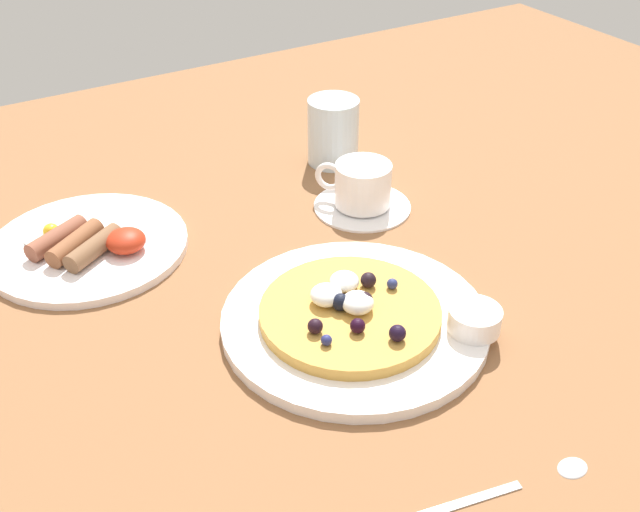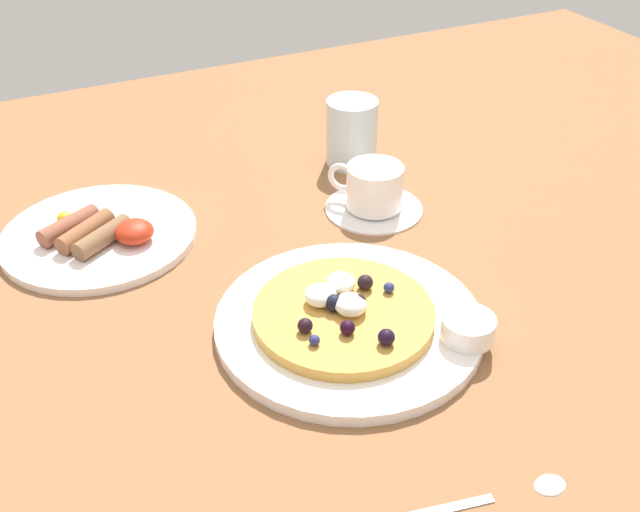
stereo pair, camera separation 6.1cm
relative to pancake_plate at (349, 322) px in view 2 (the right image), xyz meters
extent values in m
cube|color=brown|center=(-0.06, 0.05, -0.02)|extent=(2.08, 1.49, 0.03)
cylinder|color=white|center=(0.00, 0.00, 0.00)|extent=(0.28, 0.28, 0.01)
cylinder|color=gold|center=(-0.01, 0.00, 0.01)|extent=(0.19, 0.19, 0.01)
sphere|color=navy|center=(0.05, 0.01, 0.03)|extent=(0.01, 0.01, 0.01)
sphere|color=black|center=(0.01, -0.07, 0.03)|extent=(0.02, 0.02, 0.02)
sphere|color=black|center=(-0.06, -0.02, 0.03)|extent=(0.02, 0.02, 0.02)
sphere|color=black|center=(-0.02, 0.00, 0.03)|extent=(0.02, 0.02, 0.02)
sphere|color=black|center=(-0.02, -0.04, 0.03)|extent=(0.02, 0.02, 0.02)
sphere|color=black|center=(0.01, -0.01, 0.03)|extent=(0.02, 0.02, 0.02)
sphere|color=black|center=(0.03, 0.02, 0.03)|extent=(0.02, 0.02, 0.02)
sphere|color=navy|center=(-0.05, -0.04, 0.03)|extent=(0.01, 0.01, 0.01)
sphere|color=navy|center=(0.01, 0.04, 0.03)|extent=(0.01, 0.01, 0.01)
ellipsoid|color=white|center=(0.01, 0.03, 0.03)|extent=(0.03, 0.03, 0.02)
ellipsoid|color=white|center=(-0.02, 0.02, 0.03)|extent=(0.03, 0.03, 0.02)
ellipsoid|color=white|center=(0.00, -0.01, 0.03)|extent=(0.03, 0.03, 0.02)
cylinder|color=white|center=(0.09, -0.08, 0.02)|extent=(0.05, 0.05, 0.03)
cylinder|color=#601A0B|center=(0.09, -0.08, 0.02)|extent=(0.04, 0.04, 0.00)
cylinder|color=white|center=(-0.20, 0.29, 0.00)|extent=(0.24, 0.24, 0.01)
cylinder|color=brown|center=(-0.20, 0.25, 0.02)|extent=(0.08, 0.06, 0.02)
cylinder|color=brown|center=(-0.22, 0.28, 0.02)|extent=(0.08, 0.07, 0.02)
cylinder|color=brown|center=(-0.23, 0.30, 0.02)|extent=(0.08, 0.06, 0.02)
ellipsoid|color=white|center=(-0.23, 0.32, 0.01)|extent=(0.07, 0.06, 0.01)
sphere|color=yellow|center=(-0.23, 0.32, 0.01)|extent=(0.02, 0.02, 0.02)
ellipsoid|color=#B52C15|center=(-0.16, 0.25, 0.02)|extent=(0.05, 0.05, 0.03)
cylinder|color=white|center=(0.14, 0.20, 0.00)|extent=(0.13, 0.13, 0.01)
cylinder|color=white|center=(0.14, 0.20, 0.03)|extent=(0.07, 0.07, 0.06)
torus|color=white|center=(0.11, 0.24, 0.03)|extent=(0.03, 0.04, 0.04)
cylinder|color=brown|center=(0.14, 0.20, 0.05)|extent=(0.06, 0.06, 0.00)
cube|color=silver|center=(-0.05, -0.24, -0.01)|extent=(0.10, 0.03, 0.00)
ellipsoid|color=silver|center=(0.06, -0.26, 0.00)|extent=(0.03, 0.02, 0.01)
cylinder|color=silver|center=(0.18, 0.33, 0.04)|extent=(0.07, 0.07, 0.10)
camera|label=1|loc=(-0.35, -0.51, 0.51)|focal=42.34mm
camera|label=2|loc=(-0.30, -0.54, 0.51)|focal=42.34mm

